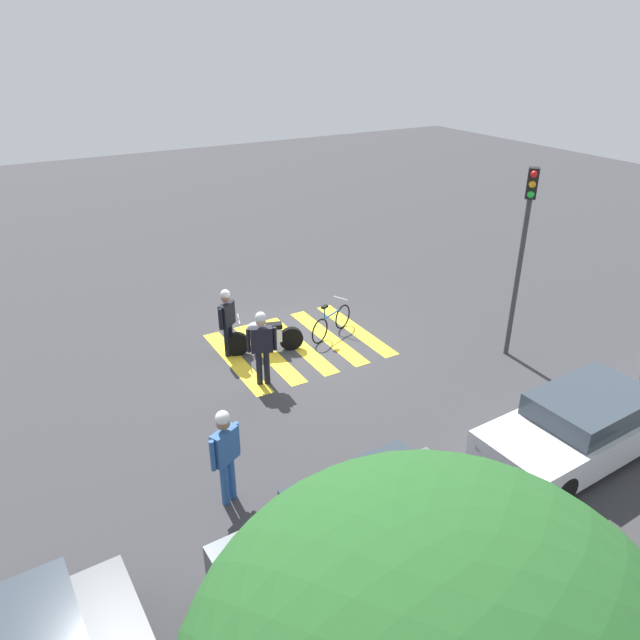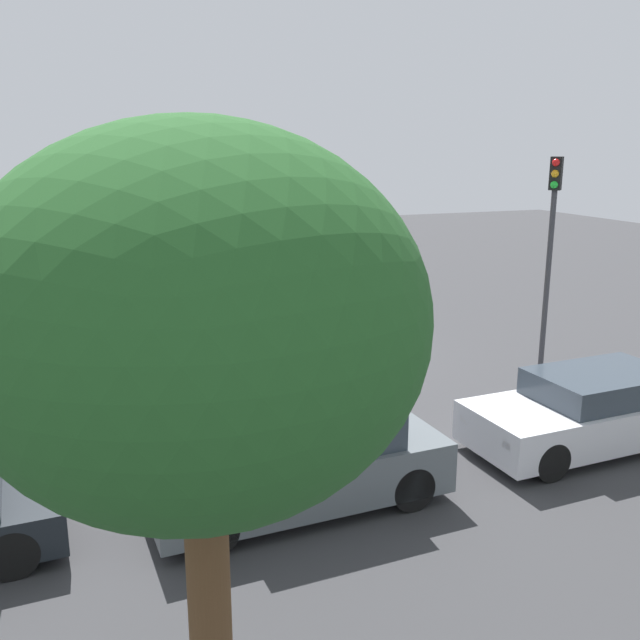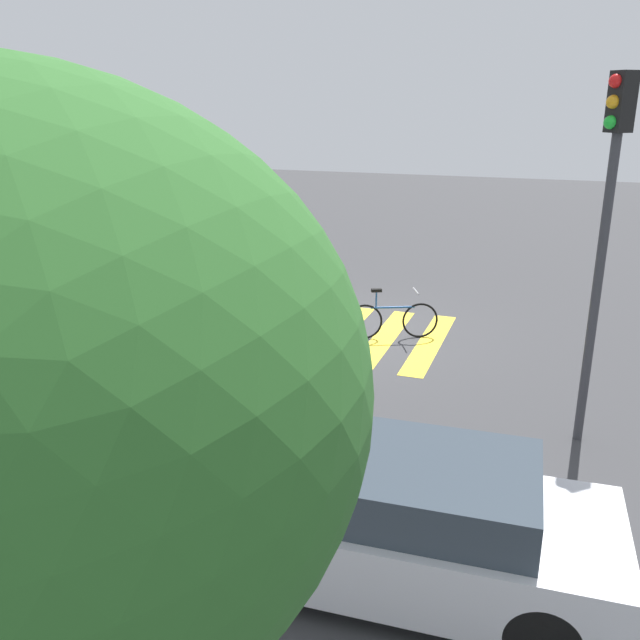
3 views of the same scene
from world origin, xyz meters
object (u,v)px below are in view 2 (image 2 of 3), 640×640
(officer_on_foot, at_px, (261,330))
(leaning_bicycle, at_px, (349,335))
(officer_by_motorcycle, at_px, (234,315))
(car_white_van, at_px, (592,410))
(police_motorcycle, at_px, (273,339))
(traffic_light_pole, at_px, (551,233))
(pedestrian_bystander, at_px, (187,388))
(car_grey_coupe, at_px, (301,460))

(officer_on_foot, bearing_deg, leaning_bicycle, -153.70)
(leaning_bicycle, bearing_deg, officer_by_motorcycle, -8.04)
(officer_by_motorcycle, relative_size, car_white_van, 0.41)
(leaning_bicycle, distance_m, car_white_van, 6.94)
(police_motorcycle, bearing_deg, officer_by_motorcycle, -21.98)
(leaning_bicycle, relative_size, officer_on_foot, 0.89)
(officer_by_motorcycle, xyz_separation_m, traffic_light_pole, (-6.22, 3.54, 2.11))
(pedestrian_bystander, bearing_deg, car_grey_coupe, 116.20)
(police_motorcycle, xyz_separation_m, traffic_light_pole, (-5.38, 3.20, 2.71))
(officer_on_foot, height_order, car_white_van, officer_on_foot)
(leaning_bicycle, height_order, officer_on_foot, officer_on_foot)
(police_motorcycle, xyz_separation_m, pedestrian_bystander, (2.87, 4.61, 0.66))
(police_motorcycle, xyz_separation_m, car_white_van, (-3.61, 6.80, 0.18))
(police_motorcycle, relative_size, officer_on_foot, 1.06)
(pedestrian_bystander, xyz_separation_m, traffic_light_pole, (-8.25, -1.41, 2.05))
(officer_on_foot, xyz_separation_m, officer_by_motorcycle, (0.16, -1.71, -0.04))
(officer_on_foot, xyz_separation_m, car_white_van, (-4.29, 5.43, -0.46))
(pedestrian_bystander, bearing_deg, traffic_light_pole, -170.30)
(leaning_bicycle, height_order, officer_by_motorcycle, officer_by_motorcycle)
(pedestrian_bystander, xyz_separation_m, car_grey_coupe, (-1.17, 2.38, -0.42))
(pedestrian_bystander, relative_size, traffic_light_pole, 0.40)
(officer_by_motorcycle, bearing_deg, pedestrian_bystander, 67.75)
(pedestrian_bystander, bearing_deg, officer_on_foot, -124.07)
(leaning_bicycle, xyz_separation_m, car_white_van, (-1.63, 6.74, 0.24))
(police_motorcycle, distance_m, leaning_bicycle, 1.98)
(police_motorcycle, relative_size, car_white_van, 0.45)
(leaning_bicycle, distance_m, pedestrian_bystander, 6.69)
(pedestrian_bystander, height_order, car_grey_coupe, pedestrian_bystander)
(officer_by_motorcycle, bearing_deg, car_white_van, 121.95)
(police_motorcycle, bearing_deg, leaning_bicycle, 178.33)
(car_white_van, distance_m, car_grey_coupe, 5.31)
(officer_by_motorcycle, bearing_deg, officer_on_foot, 95.45)
(officer_by_motorcycle, distance_m, pedestrian_bystander, 5.35)
(car_grey_coupe, bearing_deg, officer_on_foot, -100.27)
(officer_by_motorcycle, relative_size, pedestrian_bystander, 0.96)
(officer_by_motorcycle, xyz_separation_m, car_white_van, (-4.45, 7.14, -0.42))
(officer_by_motorcycle, height_order, car_grey_coupe, officer_by_motorcycle)
(police_motorcycle, height_order, officer_on_foot, officer_on_foot)
(leaning_bicycle, height_order, car_grey_coupe, car_grey_coupe)
(police_motorcycle, distance_m, pedestrian_bystander, 5.47)
(car_white_van, bearing_deg, police_motorcycle, -62.05)
(leaning_bicycle, height_order, pedestrian_bystander, pedestrian_bystander)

